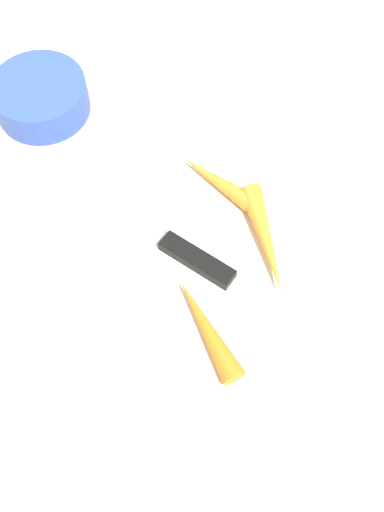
# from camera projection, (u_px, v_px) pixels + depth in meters

# --- Properties ---
(ground_plane) EXTENTS (1.40, 1.40, 0.00)m
(ground_plane) POSITION_uv_depth(u_px,v_px,m) (192.00, 261.00, 0.68)
(ground_plane) COLOR #ADA8A0
(cutting_board) EXTENTS (0.36, 0.26, 0.01)m
(cutting_board) POSITION_uv_depth(u_px,v_px,m) (192.00, 258.00, 0.68)
(cutting_board) COLOR silver
(cutting_board) RESTS_ON ground_plane
(knife) EXTENTS (0.19, 0.09, 0.01)m
(knife) POSITION_uv_depth(u_px,v_px,m) (184.00, 256.00, 0.67)
(knife) COLOR #B7B7BC
(knife) RESTS_ON cutting_board
(carrot_medium) EXTENTS (0.12, 0.04, 0.03)m
(carrot_medium) POSITION_uv_depth(u_px,v_px,m) (206.00, 327.00, 0.62)
(carrot_medium) COLOR orange
(carrot_medium) RESTS_ON cutting_board
(carrot_shortest) EXTENTS (0.11, 0.05, 0.02)m
(carrot_shortest) POSITION_uv_depth(u_px,v_px,m) (216.00, 180.00, 0.71)
(carrot_shortest) COLOR orange
(carrot_shortest) RESTS_ON cutting_board
(carrot_longest) EXTENTS (0.13, 0.07, 0.03)m
(carrot_longest) POSITION_uv_depth(u_px,v_px,m) (266.00, 240.00, 0.67)
(carrot_longest) COLOR orange
(carrot_longest) RESTS_ON cutting_board
(small_bowl) EXTENTS (0.12, 0.12, 0.04)m
(small_bowl) POSITION_uv_depth(u_px,v_px,m) (41.00, 97.00, 0.76)
(small_bowl) COLOR #3351B2
(small_bowl) RESTS_ON ground_plane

